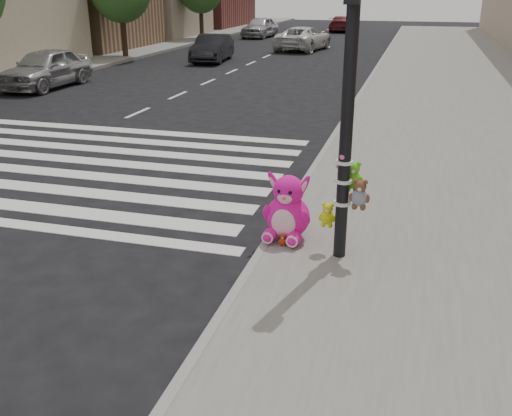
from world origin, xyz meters
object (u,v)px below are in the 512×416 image
at_px(car_silver_far, 46,68).
at_px(car_dark_far, 212,48).
at_px(pink_bunny, 287,212).
at_px(car_white_near, 304,38).
at_px(signal_pole, 348,134).
at_px(red_teddy, 283,240).

bearing_deg(car_silver_far, car_dark_far, 70.34).
bearing_deg(car_silver_far, pink_bunny, -43.48).
bearing_deg(pink_bunny, car_dark_far, 116.60).
bearing_deg(car_silver_far, car_white_near, 67.31).
bearing_deg(car_white_near, pink_bunny, 109.44).
xyz_separation_m(pink_bunny, car_dark_far, (-8.30, 19.92, 0.11)).
bearing_deg(car_white_near, car_dark_far, 71.83).
bearing_deg(signal_pole, car_silver_far, 137.41).
bearing_deg(signal_pole, car_white_near, 102.35).
xyz_separation_m(pink_bunny, car_silver_far, (-11.52, 10.99, 0.17)).
xyz_separation_m(signal_pole, car_dark_far, (-9.12, 20.27, -1.15)).
distance_m(red_teddy, car_dark_far, 21.85).
bearing_deg(red_teddy, car_white_near, 92.97).
relative_size(red_teddy, car_white_near, 0.04).
distance_m(car_silver_far, car_white_near, 16.71).
bearing_deg(red_teddy, car_dark_far, 104.62).
bearing_deg(signal_pole, car_dark_far, 114.23).
relative_size(car_silver_far, car_dark_far, 1.05).
xyz_separation_m(pink_bunny, car_white_near, (-5.03, 26.39, 0.12)).
bearing_deg(red_teddy, pink_bunny, 82.72).
distance_m(signal_pole, car_silver_far, 16.80).
xyz_separation_m(red_teddy, car_silver_far, (-11.52, 11.28, 0.48)).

